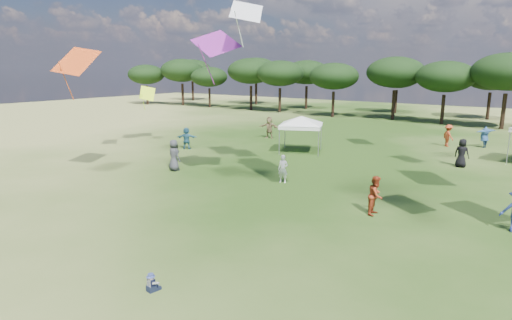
# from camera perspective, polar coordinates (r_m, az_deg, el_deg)

# --- Properties ---
(tree_line) EXTENTS (108.78, 17.63, 7.77)m
(tree_line) POSITION_cam_1_polar(r_m,az_deg,el_deg) (52.94, 29.97, 9.91)
(tree_line) COLOR black
(tree_line) RESTS_ON ground
(tent_left) EXTENTS (5.45, 5.45, 2.96)m
(tent_left) POSITION_cam_1_polar(r_m,az_deg,el_deg) (31.27, 6.06, 5.62)
(tent_left) COLOR gray
(tent_left) RESTS_ON ground
(toddler) EXTENTS (0.37, 0.40, 0.53)m
(toddler) POSITION_cam_1_polar(r_m,az_deg,el_deg) (12.71, -13.72, -15.67)
(toddler) COLOR black
(toddler) RESTS_ON ground
(festival_crowd) EXTENTS (31.13, 21.40, 1.91)m
(festival_crowd) POSITION_cam_1_polar(r_m,az_deg,el_deg) (29.31, 16.58, 1.43)
(festival_crowd) COLOR navy
(festival_crowd) RESTS_ON ground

